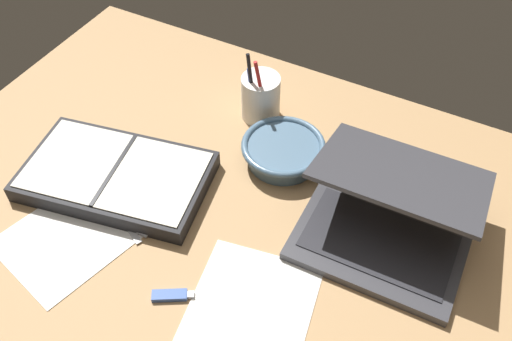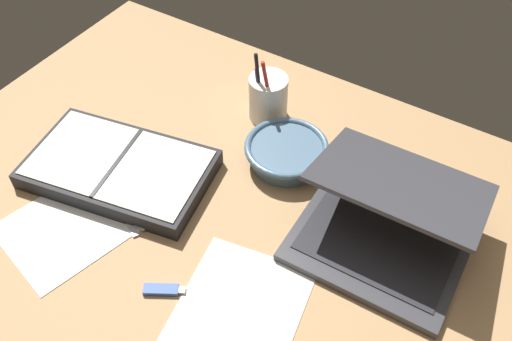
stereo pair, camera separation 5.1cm
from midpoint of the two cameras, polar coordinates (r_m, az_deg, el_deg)
desk_top at (r=108.27cm, az=-2.56°, el=-6.23°), size 140.00×100.00×2.00cm
laptop at (r=104.65cm, az=11.58°, el=-4.95°), size 30.68×29.13×14.77cm
bowl at (r=116.95cm, az=1.49°, el=1.97°), size 17.36×17.36×4.83cm
pen_cup at (r=125.21cm, az=-0.72°, el=7.32°), size 8.51×8.51×16.94cm
planner at (r=117.19cm, az=-15.02°, el=-0.55°), size 39.64×27.93×4.13cm
scissors at (r=113.37cm, az=-15.33°, el=-4.08°), size 12.92×7.62×0.80cm
paper_sheet_front at (r=97.17cm, az=-2.69°, el=-15.12°), size 24.95×31.95×0.16cm
paper_sheet_beside_planner at (r=112.87cm, az=-18.66°, el=-5.79°), size 26.29×30.87×0.16cm
usb_drive at (r=100.56cm, az=-9.97°, el=-12.24°), size 7.02×5.02×1.00cm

